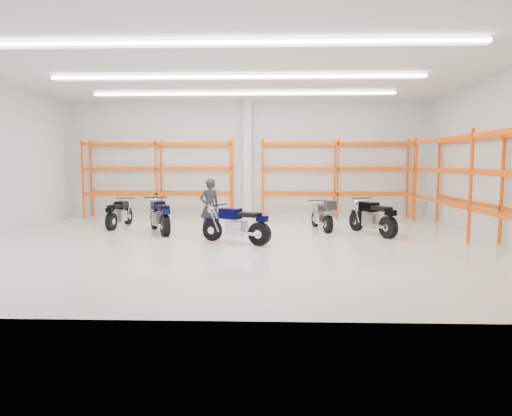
{
  "coord_description": "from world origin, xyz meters",
  "views": [
    {
      "loc": [
        0.91,
        -11.95,
        2.14
      ],
      "look_at": [
        0.51,
        0.5,
        0.88
      ],
      "focal_mm": 32.0,
      "sensor_mm": 36.0,
      "label": 1
    }
  ],
  "objects_px": {
    "motorcycle_back_d": "(374,218)",
    "structural_column": "(247,159)",
    "motorcycle_back_c": "(323,216)",
    "motorcycle_back_b": "(160,217)",
    "standing_man": "(210,207)",
    "motorcycle_main": "(238,226)",
    "motorcycle_back_a": "(119,214)"
  },
  "relations": [
    {
      "from": "motorcycle_back_a",
      "to": "standing_man",
      "type": "height_order",
      "value": "standing_man"
    },
    {
      "from": "motorcycle_back_a",
      "to": "motorcycle_main",
      "type": "bearing_deg",
      "value": -33.96
    },
    {
      "from": "standing_man",
      "to": "motorcycle_back_a",
      "type": "bearing_deg",
      "value": -51.84
    },
    {
      "from": "motorcycle_back_b",
      "to": "standing_man",
      "type": "bearing_deg",
      "value": -10.5
    },
    {
      "from": "motorcycle_back_a",
      "to": "motorcycle_back_c",
      "type": "bearing_deg",
      "value": -3.74
    },
    {
      "from": "motorcycle_back_d",
      "to": "motorcycle_back_c",
      "type": "bearing_deg",
      "value": 150.3
    },
    {
      "from": "motorcycle_back_b",
      "to": "structural_column",
      "type": "height_order",
      "value": "structural_column"
    },
    {
      "from": "motorcycle_back_a",
      "to": "motorcycle_back_b",
      "type": "height_order",
      "value": "motorcycle_back_b"
    },
    {
      "from": "standing_man",
      "to": "motorcycle_main",
      "type": "bearing_deg",
      "value": 94.81
    },
    {
      "from": "motorcycle_back_d",
      "to": "structural_column",
      "type": "height_order",
      "value": "structural_column"
    },
    {
      "from": "standing_man",
      "to": "motorcycle_back_b",
      "type": "bearing_deg",
      "value": -39.29
    },
    {
      "from": "motorcycle_back_d",
      "to": "standing_man",
      "type": "distance_m",
      "value": 4.83
    },
    {
      "from": "motorcycle_back_b",
      "to": "structural_column",
      "type": "relative_size",
      "value": 0.44
    },
    {
      "from": "motorcycle_back_d",
      "to": "standing_man",
      "type": "bearing_deg",
      "value": -178.56
    },
    {
      "from": "motorcycle_back_c",
      "to": "standing_man",
      "type": "distance_m",
      "value": 3.56
    },
    {
      "from": "motorcycle_back_c",
      "to": "standing_man",
      "type": "bearing_deg",
      "value": -165.05
    },
    {
      "from": "motorcycle_back_a",
      "to": "motorcycle_back_b",
      "type": "xyz_separation_m",
      "value": [
        1.61,
        -1.06,
        0.05
      ]
    },
    {
      "from": "motorcycle_back_a",
      "to": "motorcycle_back_b",
      "type": "distance_m",
      "value": 1.93
    },
    {
      "from": "motorcycle_back_b",
      "to": "standing_man",
      "type": "distance_m",
      "value": 1.61
    },
    {
      "from": "motorcycle_main",
      "to": "standing_man",
      "type": "height_order",
      "value": "standing_man"
    },
    {
      "from": "motorcycle_back_a",
      "to": "structural_column",
      "type": "xyz_separation_m",
      "value": [
        4.04,
        3.17,
        1.81
      ]
    },
    {
      "from": "standing_man",
      "to": "motorcycle_back_d",
      "type": "bearing_deg",
      "value": 152.65
    },
    {
      "from": "motorcycle_back_a",
      "to": "structural_column",
      "type": "distance_m",
      "value": 5.45
    },
    {
      "from": "motorcycle_back_d",
      "to": "motorcycle_back_a",
      "type": "bearing_deg",
      "value": 171.27
    },
    {
      "from": "motorcycle_back_c",
      "to": "motorcycle_back_d",
      "type": "relative_size",
      "value": 0.95
    },
    {
      "from": "standing_man",
      "to": "structural_column",
      "type": "xyz_separation_m",
      "value": [
        0.88,
        4.52,
        1.42
      ]
    },
    {
      "from": "motorcycle_back_d",
      "to": "motorcycle_back_b",
      "type": "bearing_deg",
      "value": 178.5
    },
    {
      "from": "motorcycle_back_b",
      "to": "motorcycle_back_a",
      "type": "bearing_deg",
      "value": 146.7
    },
    {
      "from": "motorcycle_main",
      "to": "standing_man",
      "type": "distance_m",
      "value": 1.74
    },
    {
      "from": "motorcycle_back_c",
      "to": "motorcycle_back_b",
      "type": "bearing_deg",
      "value": -172.82
    },
    {
      "from": "motorcycle_back_c",
      "to": "structural_column",
      "type": "distance_m",
      "value": 4.75
    },
    {
      "from": "motorcycle_back_c",
      "to": "structural_column",
      "type": "xyz_separation_m",
      "value": [
        -2.54,
        3.6,
        1.77
      ]
    }
  ]
}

